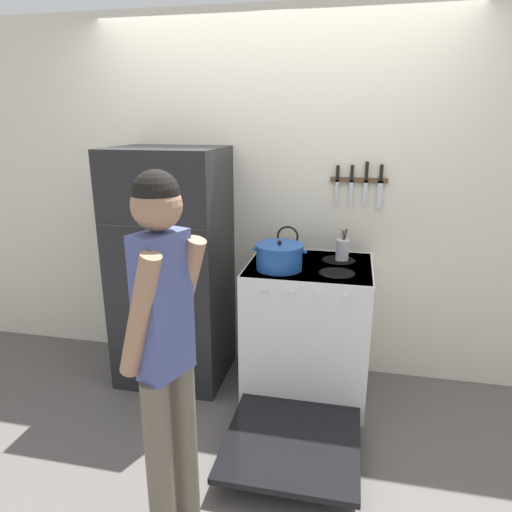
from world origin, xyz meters
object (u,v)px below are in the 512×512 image
at_px(tea_kettle, 288,248).
at_px(person, 165,344).
at_px(dutch_oven_pot, 279,257).
at_px(utensil_jar, 342,249).
at_px(refrigerator, 173,268).
at_px(stove_range, 307,332).

xyz_separation_m(tea_kettle, person, (-0.31, -1.39, -0.04)).
height_order(dutch_oven_pot, utensil_jar, utensil_jar).
xyz_separation_m(dutch_oven_pot, person, (-0.29, -1.12, -0.06)).
height_order(refrigerator, stove_range, refrigerator).
bearing_deg(person, dutch_oven_pot, 5.98).
xyz_separation_m(stove_range, person, (-0.47, -1.22, 0.48)).
distance_m(dutch_oven_pot, tea_kettle, 0.27).
height_order(refrigerator, utensil_jar, refrigerator).
distance_m(refrigerator, stove_range, 1.04).
bearing_deg(refrigerator, utensil_jar, 5.67).
height_order(stove_range, tea_kettle, tea_kettle).
height_order(tea_kettle, utensil_jar, tea_kettle).
height_order(tea_kettle, person, person).
xyz_separation_m(refrigerator, tea_kettle, (0.80, 0.11, 0.16)).
relative_size(dutch_oven_pot, utensil_jar, 1.60).
bearing_deg(tea_kettle, dutch_oven_pot, -92.99).
distance_m(tea_kettle, person, 1.42).
xyz_separation_m(dutch_oven_pot, utensil_jar, (0.38, 0.28, -0.01)).
relative_size(dutch_oven_pot, person, 0.21).
bearing_deg(dutch_oven_pot, refrigerator, 168.16).
bearing_deg(utensil_jar, stove_range, -137.61).
relative_size(refrigerator, person, 1.00).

